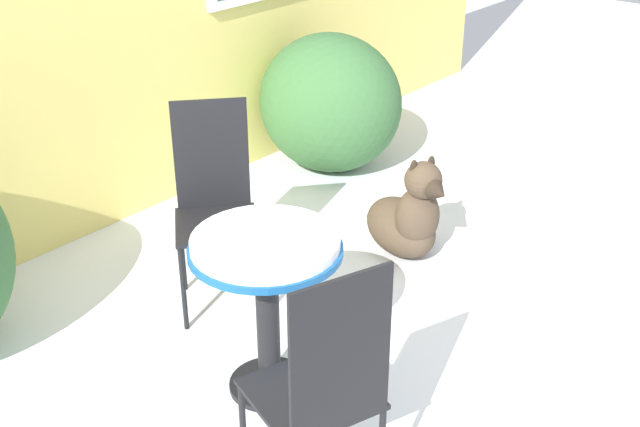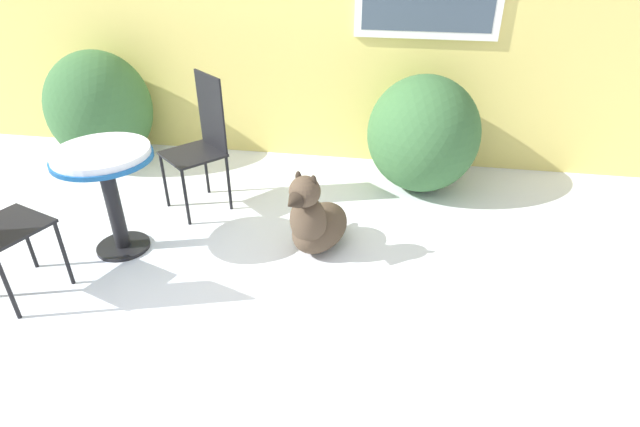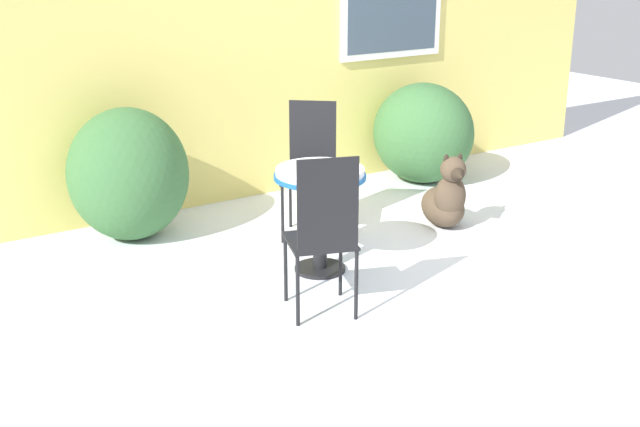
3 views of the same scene
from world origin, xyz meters
name	(u,v)px [view 1 (image 1 of 3)]	position (x,y,z in m)	size (l,w,h in m)	color
ground_plane	(420,358)	(0.00, 0.00, 0.00)	(16.00, 16.00, 0.00)	white
shrub_middle	(330,103)	(1.44, 1.70, 0.47)	(0.91, 1.00, 0.94)	#386638
patio_table	(266,272)	(-0.59, 0.39, 0.58)	(0.62, 0.62, 0.74)	black
patio_chair_near_table	(215,200)	(-0.22, 1.09, 0.55)	(0.56, 0.56, 1.03)	black
patio_chair_far_side	(323,386)	(-0.96, -0.21, 0.55)	(0.51, 0.51, 1.03)	black
dog	(407,219)	(0.74, 0.59, 0.23)	(0.49, 0.70, 0.64)	#4C3D2D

